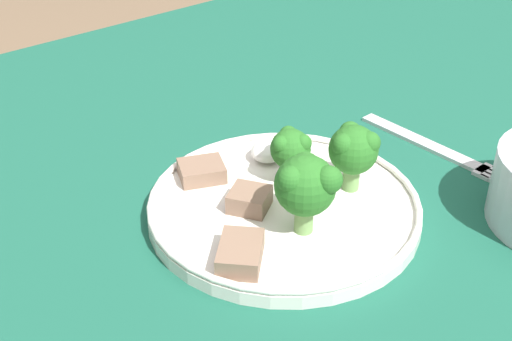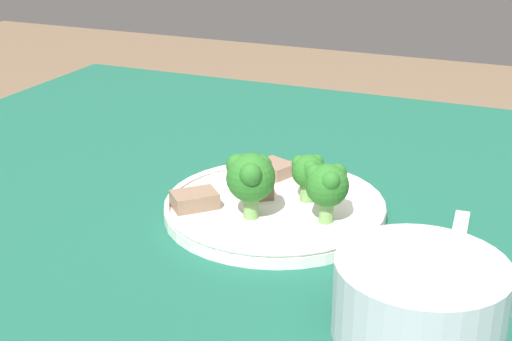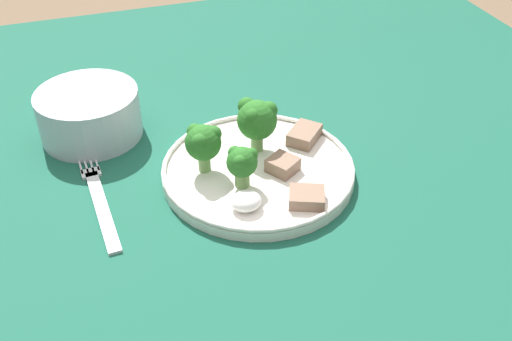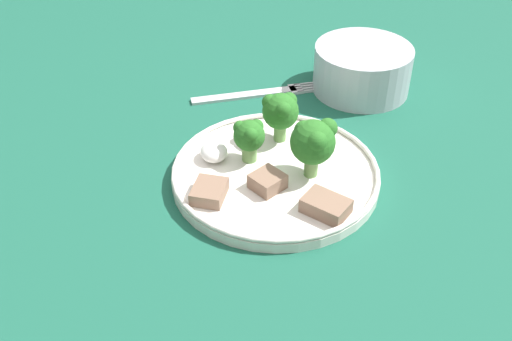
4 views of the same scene
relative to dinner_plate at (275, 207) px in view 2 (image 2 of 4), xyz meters
name	(u,v)px [view 2 (image 2 of 4)]	position (x,y,z in m)	size (l,w,h in m)	color
table	(299,310)	(-0.04, 0.04, -0.10)	(1.25, 1.08, 0.73)	#195642
dinner_plate	(275,207)	(0.00, 0.00, 0.00)	(0.24, 0.24, 0.02)	white
fork	(455,256)	(-0.19, 0.02, -0.01)	(0.03, 0.21, 0.00)	silver
cream_bowl	(419,301)	(-0.18, 0.16, 0.02)	(0.14, 0.14, 0.06)	#B7BCC6
broccoli_floret_near_rim_left	(308,172)	(-0.03, -0.03, 0.04)	(0.04, 0.04, 0.05)	#709E56
broccoli_floret_center_left	(249,178)	(0.01, 0.04, 0.05)	(0.05, 0.05, 0.07)	#709E56
broccoli_floret_back_left	(327,185)	(-0.06, 0.02, 0.04)	(0.05, 0.04, 0.06)	#709E56
meat_slice_front_slice	(257,188)	(0.03, -0.01, 0.01)	(0.04, 0.05, 0.02)	#846651
meat_slice_middle_slice	(274,169)	(0.03, -0.08, 0.01)	(0.05, 0.05, 0.01)	#846651
meat_slice_rear_slice	(196,198)	(0.08, 0.03, 0.01)	(0.06, 0.06, 0.02)	#846651
sauce_dollop	(327,180)	(-0.04, -0.07, 0.01)	(0.04, 0.03, 0.02)	white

